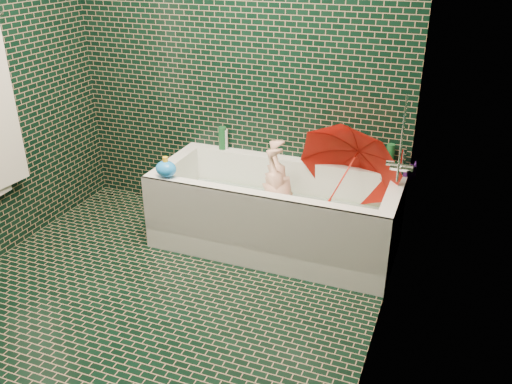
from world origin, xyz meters
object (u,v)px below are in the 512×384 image
at_px(umbrella, 343,178).
at_px(bath_toy, 166,169).
at_px(rubber_duck, 374,165).
at_px(bathtub, 275,219).
at_px(child, 284,209).

distance_m(umbrella, bath_toy, 1.20).
xyz_separation_m(umbrella, rubber_duck, (0.16, 0.29, 0.01)).
bearing_deg(rubber_duck, bathtub, -173.54).
bearing_deg(bathtub, bath_toy, -156.97).
bearing_deg(rubber_duck, umbrella, -142.54).
bearing_deg(bathtub, child, -3.61).
bearing_deg(umbrella, rubber_duck, 81.50).
bearing_deg(bathtub, rubber_duck, 30.03).
distance_m(rubber_duck, bath_toy, 1.45).
xyz_separation_m(bathtub, bath_toy, (-0.69, -0.29, 0.40)).
height_order(rubber_duck, bath_toy, bath_toy).
distance_m(bathtub, bath_toy, 0.85).
bearing_deg(umbrella, child, -148.95).
xyz_separation_m(bathtub, rubber_duck, (0.61, 0.35, 0.38)).
bearing_deg(rubber_duck, child, -170.34).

